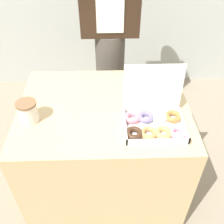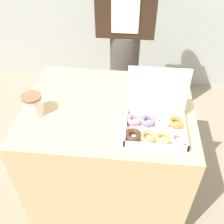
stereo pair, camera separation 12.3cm
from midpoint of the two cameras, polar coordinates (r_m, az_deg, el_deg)
The scene contains 5 objects.
ground_plane at distance 2.02m, azimuth 1.19°, elevation -15.04°, with size 14.00×14.00×0.00m, color gray.
table at distance 1.73m, azimuth 1.36°, elevation -8.19°, with size 0.96×0.75×0.74m.
donut_box at distance 1.33m, azimuth 12.05°, elevation -2.49°, with size 0.34×0.26×0.29m.
coffee_cup at distance 1.43m, azimuth -14.44°, elevation 1.44°, with size 0.10×0.10×0.12m.
person_customer at distance 1.92m, azimuth 4.88°, elevation 17.17°, with size 0.40×0.22×1.66m.
Camera 2 is at (0.14, -1.12, 1.68)m, focal length 42.00 mm.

